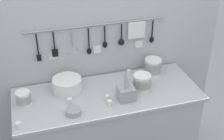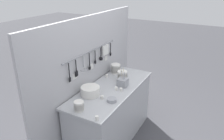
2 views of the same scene
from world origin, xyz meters
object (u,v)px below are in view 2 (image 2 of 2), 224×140
at_px(bowl_stack_wide_centre, 79,106).
at_px(plate_stack, 90,91).
at_px(steel_mixing_bowl, 112,100).
at_px(cup_centre, 116,88).
at_px(cup_front_right, 102,97).
at_px(cup_front_left, 97,118).
at_px(cutlery_caddy, 123,82).
at_px(bowl_stack_tall_left, 116,69).
at_px(cup_back_right, 121,90).
at_px(cup_mid_row, 107,76).
at_px(bowl_stack_short_front, 122,76).

bearing_deg(bowl_stack_wide_centre, plate_stack, 13.85).
xyz_separation_m(bowl_stack_wide_centre, plate_stack, (0.36, 0.09, 0.00)).
bearing_deg(steel_mixing_bowl, cup_centre, 17.47).
bearing_deg(bowl_stack_wide_centre, cup_front_right, -15.25).
bearing_deg(cup_front_left, cutlery_caddy, 7.72).
bearing_deg(bowl_stack_tall_left, cup_front_left, -160.81).
relative_size(bowl_stack_tall_left, cup_centre, 3.36).
distance_m(cup_back_right, cup_mid_row, 0.49).
height_order(cup_front_right, cup_mid_row, same).
relative_size(bowl_stack_short_front, cup_front_right, 3.26).
distance_m(bowl_stack_wide_centre, cup_centre, 0.66).
xyz_separation_m(cutlery_caddy, cup_front_right, (-0.45, 0.07, -0.03)).
xyz_separation_m(cup_front_right, cup_mid_row, (0.59, 0.28, 0.00)).
bearing_deg(cup_front_left, bowl_stack_wide_centre, 79.01).
distance_m(bowl_stack_tall_left, cup_front_right, 0.85).
xyz_separation_m(bowl_stack_short_front, cup_centre, (-0.32, -0.07, -0.05)).
bearing_deg(cup_back_right, bowl_stack_wide_centre, 162.05).
bearing_deg(steel_mixing_bowl, cup_back_right, 4.33).
bearing_deg(cutlery_caddy, cup_mid_row, 66.79).
xyz_separation_m(steel_mixing_bowl, cutlery_caddy, (0.44, 0.07, 0.04)).
distance_m(bowl_stack_tall_left, bowl_stack_short_front, 0.29).
bearing_deg(cup_front_right, cutlery_caddy, -8.40).
distance_m(bowl_stack_tall_left, cup_centre, 0.59).
bearing_deg(cup_front_right, cup_mid_row, 25.24).
xyz_separation_m(bowl_stack_tall_left, cutlery_caddy, (-0.36, -0.31, -0.01)).
bearing_deg(bowl_stack_short_front, cup_front_right, -177.44).
xyz_separation_m(plate_stack, cup_back_right, (0.28, -0.30, -0.04)).
bearing_deg(cup_front_left, cup_mid_row, 24.86).
relative_size(bowl_stack_wide_centre, steel_mixing_bowl, 0.97).
height_order(bowl_stack_tall_left, cup_back_right, bowl_stack_tall_left).
xyz_separation_m(bowl_stack_tall_left, cup_front_right, (-0.81, -0.24, -0.05)).
distance_m(cup_front_left, cup_mid_row, 1.10).
height_order(bowl_stack_tall_left, cup_front_left, bowl_stack_tall_left).
distance_m(bowl_stack_tall_left, cutlery_caddy, 0.48).
distance_m(plate_stack, cup_centre, 0.36).
bearing_deg(steel_mixing_bowl, plate_stack, 88.49).
relative_size(steel_mixing_bowl, cup_mid_row, 2.62).
bearing_deg(cup_mid_row, cup_front_right, -154.76).
relative_size(steel_mixing_bowl, cutlery_caddy, 0.45).
height_order(bowl_stack_wide_centre, cup_front_left, bowl_stack_wide_centre).
distance_m(bowl_stack_tall_left, steel_mixing_bowl, 0.89).
bearing_deg(steel_mixing_bowl, cup_mid_row, 35.26).
xyz_separation_m(bowl_stack_short_front, cup_back_right, (-0.32, -0.14, -0.05)).
bearing_deg(bowl_stack_wide_centre, steel_mixing_bowl, -33.21).
bearing_deg(cup_back_right, cutlery_caddy, 17.90).
bearing_deg(cup_mid_row, cup_front_left, -155.14).
height_order(plate_stack, cup_front_right, plate_stack).
xyz_separation_m(cup_back_right, cup_front_right, (-0.30, 0.11, 0.00)).
height_order(cutlery_caddy, cup_centre, cutlery_caddy).
distance_m(cup_front_right, cup_mid_row, 0.66).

